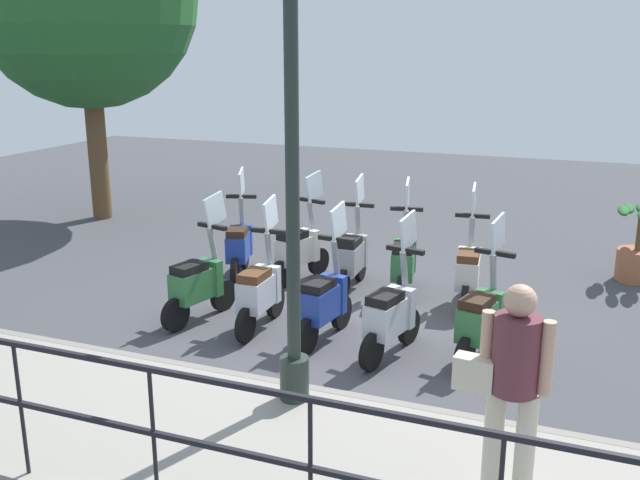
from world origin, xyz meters
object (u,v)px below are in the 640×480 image
at_px(scooter_near_2, 324,300).
at_px(scooter_far_4, 239,245).
at_px(scooter_near_0, 481,318).
at_px(scooter_far_0, 468,270).
at_px(scooter_far_1, 404,261).
at_px(scooter_near_4, 199,283).
at_px(pedestrian_with_bag, 511,377).
at_px(lamp_post_near, 292,173).
at_px(scooter_near_3, 260,290).
at_px(scooter_far_2, 352,255).
at_px(scooter_near_1, 391,314).
at_px(potted_palm, 638,250).
at_px(scooter_far_3, 300,249).

distance_m(scooter_near_2, scooter_far_4, 2.60).
relative_size(scooter_near_0, scooter_far_4, 1.00).
bearing_deg(scooter_far_4, scooter_far_0, -108.03).
bearing_deg(scooter_far_1, scooter_near_4, 120.00).
distance_m(pedestrian_with_bag, scooter_near_0, 2.67).
xyz_separation_m(pedestrian_with_bag, scooter_far_0, (4.15, 0.98, -0.60)).
relative_size(scooter_near_2, scooter_near_4, 1.00).
bearing_deg(scooter_near_4, scooter_near_2, -77.26).
bearing_deg(scooter_near_0, pedestrian_with_bag, -154.52).
distance_m(scooter_near_0, scooter_near_4, 3.36).
height_order(lamp_post_near, scooter_near_2, lamp_post_near).
distance_m(scooter_near_2, scooter_near_3, 0.83).
xyz_separation_m(scooter_near_4, scooter_far_2, (1.76, -1.35, 0.00)).
relative_size(scooter_near_0, scooter_far_2, 1.00).
relative_size(scooter_far_0, scooter_far_4, 1.00).
xyz_separation_m(lamp_post_near, scooter_far_4, (3.36, 2.30, -1.74)).
relative_size(lamp_post_near, scooter_near_1, 3.02).
distance_m(scooter_near_2, scooter_far_0, 2.15).
height_order(scooter_near_2, scooter_far_4, same).
bearing_deg(scooter_far_1, scooter_far_4, 81.32).
bearing_deg(scooter_near_2, pedestrian_with_bag, -129.48).
height_order(pedestrian_with_bag, scooter_near_2, pedestrian_with_bag).
distance_m(potted_palm, scooter_far_0, 2.81).
bearing_deg(scooter_far_2, scooter_far_0, -94.92).
height_order(scooter_near_2, scooter_far_2, same).
distance_m(scooter_near_2, scooter_far_1, 1.84).
bearing_deg(scooter_far_4, pedestrian_with_bag, -152.32).
relative_size(scooter_near_0, scooter_near_4, 1.00).
relative_size(scooter_near_4, scooter_far_1, 1.00).
xyz_separation_m(lamp_post_near, pedestrian_with_bag, (-0.80, -1.95, -1.15)).
bearing_deg(scooter_far_2, scooter_near_4, 140.34).
height_order(scooter_near_0, scooter_far_3, same).
distance_m(pedestrian_with_bag, scooter_far_0, 4.31).
distance_m(scooter_far_0, scooter_far_2, 1.59).
bearing_deg(scooter_far_4, scooter_near_4, 173.02).
bearing_deg(scooter_near_1, scooter_near_3, 96.52).
bearing_deg(scooter_near_0, scooter_far_4, 79.42).
relative_size(scooter_near_0, scooter_near_1, 1.00).
bearing_deg(scooter_far_2, lamp_post_near, -172.00).
height_order(scooter_near_1, scooter_far_4, same).
height_order(scooter_near_3, scooter_far_1, same).
bearing_deg(scooter_far_0, pedestrian_with_bag, -172.66).
height_order(potted_palm, scooter_far_2, scooter_far_2).
relative_size(lamp_post_near, scooter_near_3, 3.02).
height_order(scooter_near_1, scooter_far_1, same).
bearing_deg(pedestrian_with_bag, potted_palm, -3.88).
distance_m(scooter_near_0, scooter_near_3, 2.55).
bearing_deg(potted_palm, scooter_far_4, 109.64).
distance_m(pedestrian_with_bag, scooter_far_4, 5.97).
distance_m(lamp_post_near, scooter_far_1, 3.85).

